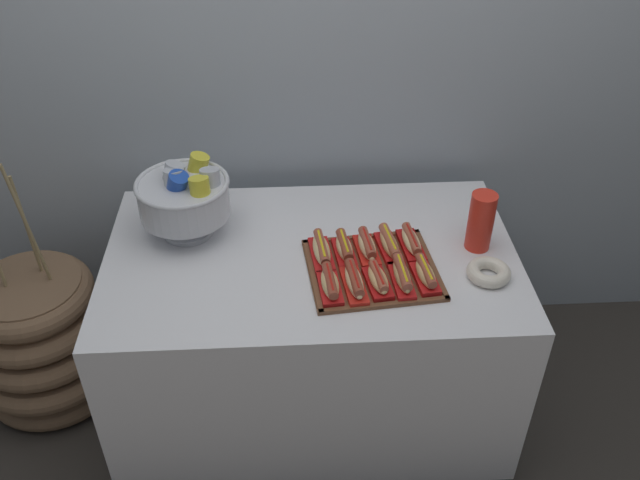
{
  "coord_description": "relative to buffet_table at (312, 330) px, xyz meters",
  "views": [
    {
      "loc": [
        -0.07,
        -1.76,
        2.12
      ],
      "look_at": [
        0.03,
        -0.02,
        0.82
      ],
      "focal_mm": 38.01,
      "sensor_mm": 36.0,
      "label": 1
    }
  ],
  "objects": [
    {
      "name": "serving_tray",
      "position": [
        0.19,
        -0.1,
        0.36
      ],
      "size": [
        0.44,
        0.4,
        0.01
      ],
      "color": "brown",
      "rests_on": "buffet_table"
    },
    {
      "name": "hot_dog_4",
      "position": [
        0.35,
        -0.17,
        0.39
      ],
      "size": [
        0.08,
        0.16,
        0.06
      ],
      "color": "red",
      "rests_on": "serving_tray"
    },
    {
      "name": "hot_dog_1",
      "position": [
        0.12,
        -0.19,
        0.39
      ],
      "size": [
        0.08,
        0.19,
        0.06
      ],
      "color": "red",
      "rests_on": "serving_tray"
    },
    {
      "name": "back_wall",
      "position": [
        0.0,
        0.55,
        0.91
      ],
      "size": [
        6.0,
        0.1,
        2.6
      ],
      "primitive_type": "cube",
      "color": "#9EA8B2",
      "rests_on": "ground_plane"
    },
    {
      "name": "hot_dog_5",
      "position": [
        0.03,
        -0.03,
        0.39
      ],
      "size": [
        0.08,
        0.19,
        0.06
      ],
      "color": "red",
      "rests_on": "serving_tray"
    },
    {
      "name": "hot_dog_3",
      "position": [
        0.27,
        -0.18,
        0.39
      ],
      "size": [
        0.07,
        0.18,
        0.06
      ],
      "color": "red",
      "rests_on": "serving_tray"
    },
    {
      "name": "hot_dog_8",
      "position": [
        0.26,
        -0.01,
        0.39
      ],
      "size": [
        0.08,
        0.18,
        0.06
      ],
      "color": "red",
      "rests_on": "serving_tray"
    },
    {
      "name": "hot_dog_6",
      "position": [
        0.11,
        -0.03,
        0.39
      ],
      "size": [
        0.08,
        0.16,
        0.06
      ],
      "color": "red",
      "rests_on": "serving_tray"
    },
    {
      "name": "floor_vase",
      "position": [
        -1.02,
        0.14,
        -0.13
      ],
      "size": [
        0.56,
        0.56,
        1.04
      ],
      "color": "brown",
      "rests_on": "ground_plane"
    },
    {
      "name": "hot_dog_0",
      "position": [
        0.05,
        -0.2,
        0.39
      ],
      "size": [
        0.08,
        0.16,
        0.06
      ],
      "color": "red",
      "rests_on": "serving_tray"
    },
    {
      "name": "hot_dog_9",
      "position": [
        0.33,
        -0.0,
        0.38
      ],
      "size": [
        0.08,
        0.18,
        0.06
      ],
      "color": "#B21414",
      "rests_on": "serving_tray"
    },
    {
      "name": "hot_dog_7",
      "position": [
        0.18,
        -0.02,
        0.39
      ],
      "size": [
        0.08,
        0.17,
        0.06
      ],
      "color": "red",
      "rests_on": "serving_tray"
    },
    {
      "name": "hot_dog_2",
      "position": [
        0.2,
        -0.18,
        0.38
      ],
      "size": [
        0.09,
        0.16,
        0.06
      ],
      "color": "#B21414",
      "rests_on": "serving_tray"
    },
    {
      "name": "cup_stack",
      "position": [
        0.55,
        0.01,
        0.45
      ],
      "size": [
        0.08,
        0.08,
        0.2
      ],
      "color": "red",
      "rests_on": "buffet_table"
    },
    {
      "name": "buffet_table",
      "position": [
        0.0,
        0.0,
        0.0
      ],
      "size": [
        1.36,
        0.83,
        0.74
      ],
      "color": "silver",
      "rests_on": "ground_plane"
    },
    {
      "name": "ground_plane",
      "position": [
        0.0,
        0.0,
        -0.39
      ],
      "size": [
        10.0,
        10.0,
        0.0
      ],
      "primitive_type": "plane",
      "color": "#38332D"
    },
    {
      "name": "punch_bowl",
      "position": [
        -0.41,
        0.14,
        0.5
      ],
      "size": [
        0.31,
        0.31,
        0.26
      ],
      "color": "silver",
      "rests_on": "buffet_table"
    },
    {
      "name": "donut",
      "position": [
        0.55,
        -0.15,
        0.37
      ],
      "size": [
        0.14,
        0.14,
        0.04
      ],
      "color": "silver",
      "rests_on": "buffet_table"
    }
  ]
}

